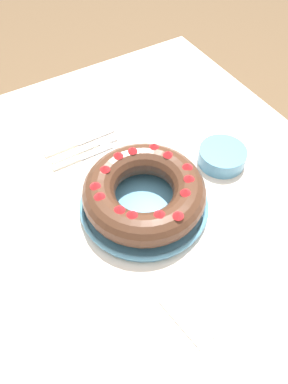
{
  "coord_description": "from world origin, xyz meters",
  "views": [
    {
      "loc": [
        0.45,
        -0.28,
        1.48
      ],
      "look_at": [
        -0.01,
        -0.0,
        0.79
      ],
      "focal_mm": 35.0,
      "sensor_mm": 36.0,
      "label": 1
    }
  ],
  "objects_px": {
    "fork": "(90,148)",
    "napkin": "(194,311)",
    "bundt_cake": "(144,192)",
    "serving_knife": "(75,144)",
    "serving_dish": "(144,205)",
    "side_bowl": "(222,156)",
    "cake_knife": "(79,158)"
  },
  "relations": [
    {
      "from": "fork",
      "to": "napkin",
      "type": "bearing_deg",
      "value": 2.27
    },
    {
      "from": "bundt_cake",
      "to": "serving_knife",
      "type": "height_order",
      "value": "bundt_cake"
    },
    {
      "from": "serving_dish",
      "to": "side_bowl",
      "type": "height_order",
      "value": "side_bowl"
    },
    {
      "from": "fork",
      "to": "napkin",
      "type": "distance_m",
      "value": 0.53
    },
    {
      "from": "bundt_cake",
      "to": "fork",
      "type": "relative_size",
      "value": 1.49
    },
    {
      "from": "side_bowl",
      "to": "serving_dish",
      "type": "bearing_deg",
      "value": -84.52
    },
    {
      "from": "serving_dish",
      "to": "napkin",
      "type": "distance_m",
      "value": 0.28
    },
    {
      "from": "bundt_cake",
      "to": "side_bowl",
      "type": "relative_size",
      "value": 2.29
    },
    {
      "from": "cake_knife",
      "to": "napkin",
      "type": "relative_size",
      "value": 1.42
    },
    {
      "from": "napkin",
      "to": "side_bowl",
      "type": "bearing_deg",
      "value": 134.63
    },
    {
      "from": "fork",
      "to": "napkin",
      "type": "height_order",
      "value": "fork"
    },
    {
      "from": "serving_knife",
      "to": "napkin",
      "type": "distance_m",
      "value": 0.56
    },
    {
      "from": "serving_dish",
      "to": "napkin",
      "type": "relative_size",
      "value": 2.53
    },
    {
      "from": "serving_knife",
      "to": "cake_knife",
      "type": "distance_m",
      "value": 0.06
    },
    {
      "from": "cake_knife",
      "to": "fork",
      "type": "bearing_deg",
      "value": 119.84
    },
    {
      "from": "fork",
      "to": "side_bowl",
      "type": "distance_m",
      "value": 0.36
    },
    {
      "from": "serving_knife",
      "to": "side_bowl",
      "type": "relative_size",
      "value": 1.65
    },
    {
      "from": "side_bowl",
      "to": "serving_knife",
      "type": "bearing_deg",
      "value": -130.06
    },
    {
      "from": "fork",
      "to": "cake_knife",
      "type": "bearing_deg",
      "value": -58.34
    },
    {
      "from": "serving_knife",
      "to": "napkin",
      "type": "bearing_deg",
      "value": -0.61
    },
    {
      "from": "serving_knife",
      "to": "napkin",
      "type": "xyz_separation_m",
      "value": [
        0.56,
        0.01,
        -0.0
      ]
    },
    {
      "from": "side_bowl",
      "to": "napkin",
      "type": "relative_size",
      "value": 1.02
    },
    {
      "from": "fork",
      "to": "serving_knife",
      "type": "height_order",
      "value": "serving_knife"
    },
    {
      "from": "serving_dish",
      "to": "cake_knife",
      "type": "distance_m",
      "value": 0.24
    },
    {
      "from": "napkin",
      "to": "cake_knife",
      "type": "bearing_deg",
      "value": -177.51
    },
    {
      "from": "bundt_cake",
      "to": "serving_knife",
      "type": "distance_m",
      "value": 0.3
    },
    {
      "from": "bundt_cake",
      "to": "fork",
      "type": "distance_m",
      "value": 0.26
    },
    {
      "from": "cake_knife",
      "to": "napkin",
      "type": "bearing_deg",
      "value": 5.32
    },
    {
      "from": "bundt_cake",
      "to": "napkin",
      "type": "bearing_deg",
      "value": -9.6
    },
    {
      "from": "serving_dish",
      "to": "cake_knife",
      "type": "bearing_deg",
      "value": -163.43
    },
    {
      "from": "side_bowl",
      "to": "napkin",
      "type": "distance_m",
      "value": 0.43
    },
    {
      "from": "bundt_cake",
      "to": "fork",
      "type": "bearing_deg",
      "value": -174.42
    }
  ]
}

